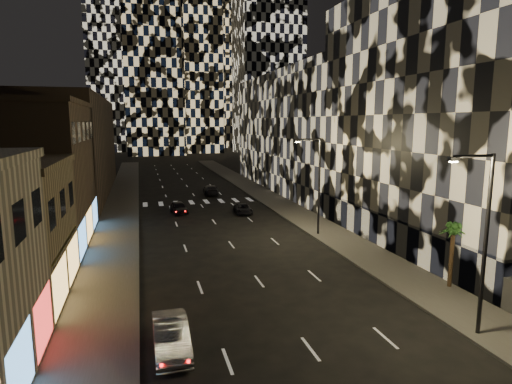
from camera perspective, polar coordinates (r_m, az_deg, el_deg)
sidewalk_left at (r=57.43m, az=-17.56°, el=-1.68°), size 4.00×120.00×0.15m
sidewalk_right at (r=59.96m, az=1.89°, el=-0.79°), size 4.00×120.00×0.15m
curb_left at (r=57.38m, az=-15.46°, el=-1.59°), size 0.20×120.00×0.15m
curb_right at (r=59.38m, az=-0.05°, el=-0.89°), size 0.20×120.00×0.15m
retail_brown at (r=41.29m, az=-28.57°, el=1.79°), size 10.00×15.00×12.00m
retail_filler_left at (r=67.19m, az=-23.53°, el=5.48°), size 10.00×40.00×14.00m
midrise_right at (r=41.31m, az=26.69°, el=8.90°), size 16.00×25.00×22.00m
midrise_base at (r=37.76m, az=16.84°, el=-5.03°), size 0.60×25.00×3.00m
midrise_filler_right at (r=69.09m, az=8.22°, el=7.90°), size 16.00×40.00×18.00m
tower_right_mid at (r=152.79m, az=1.55°, el=24.26°), size 20.00×20.00×100.00m
tower_center_low at (r=151.07m, az=-13.85°, el=23.21°), size 18.00×18.00×95.00m
streetlight_near at (r=23.35m, az=27.94°, el=-4.78°), size 2.55×0.25×9.00m
streetlight_far at (r=40.01m, az=8.12°, el=1.69°), size 2.55×0.25×9.00m
car_silver_parked at (r=21.38m, az=-11.25°, el=-18.31°), size 1.62×4.56×1.50m
car_dark_midlane at (r=50.97m, az=-10.24°, el=-2.05°), size 2.10×4.19×1.37m
car_dark_oncoming at (r=63.21m, az=-6.05°, el=0.27°), size 2.30×5.04×1.43m
car_dark_rightlane at (r=50.03m, az=-1.74°, el=-2.27°), size 2.11×4.11×1.11m
palm_tree at (r=29.84m, az=24.79°, el=-5.09°), size 2.14×2.12×4.20m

